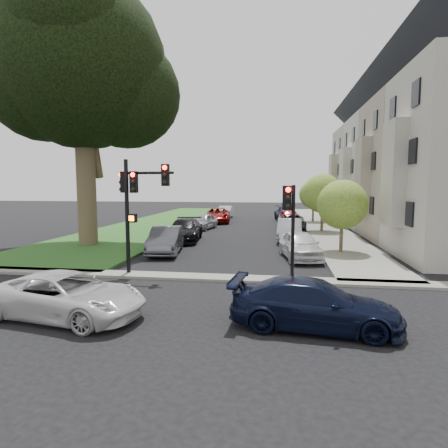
# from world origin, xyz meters

# --- Properties ---
(ground) EXTENTS (140.00, 140.00, 0.00)m
(ground) POSITION_xyz_m (0.00, 0.00, 0.00)
(ground) COLOR black
(ground) RESTS_ON ground
(grass_strip) EXTENTS (8.00, 44.00, 0.12)m
(grass_strip) POSITION_xyz_m (-9.00, 24.00, 0.06)
(grass_strip) COLOR #306323
(grass_strip) RESTS_ON ground
(sidewalk_right) EXTENTS (3.50, 44.00, 0.12)m
(sidewalk_right) POSITION_xyz_m (6.75, 24.00, 0.06)
(sidewalk_right) COLOR slate
(sidewalk_right) RESTS_ON ground
(sidewalk_cross) EXTENTS (60.00, 1.00, 0.12)m
(sidewalk_cross) POSITION_xyz_m (0.00, 2.00, 0.06)
(sidewalk_cross) COLOR slate
(sidewalk_cross) RESTS_ON ground
(house_b) EXTENTS (7.70, 7.55, 15.97)m
(house_b) POSITION_xyz_m (12.45, 15.50, 6.93)
(house_b) COLOR #9E9785
(house_b) RESTS_ON ground
(house_c) EXTENTS (7.70, 7.55, 15.97)m
(house_c) POSITION_xyz_m (12.45, 23.00, 6.93)
(house_c) COLOR beige
(house_c) RESTS_ON ground
(house_d) EXTENTS (7.70, 7.55, 15.97)m
(house_d) POSITION_xyz_m (12.45, 30.50, 6.93)
(house_d) COLOR tan
(house_d) RESTS_ON ground
(eucalyptus) EXTENTS (11.58, 10.51, 16.41)m
(eucalyptus) POSITION_xyz_m (-9.48, 9.21, 11.21)
(eucalyptus) COLOR brown
(eucalyptus) RESTS_ON ground
(small_tree_a) EXTENTS (2.80, 2.80, 4.21)m
(small_tree_a) POSITION_xyz_m (6.20, 8.79, 2.80)
(small_tree_a) COLOR brown
(small_tree_a) RESTS_ON ground
(small_tree_b) EXTENTS (3.20, 3.20, 4.80)m
(small_tree_b) POSITION_xyz_m (6.20, 18.41, 3.19)
(small_tree_b) COLOR brown
(small_tree_b) RESTS_ON ground
(small_tree_c) EXTENTS (2.91, 2.91, 4.36)m
(small_tree_c) POSITION_xyz_m (6.20, 26.43, 2.90)
(small_tree_c) COLOR brown
(small_tree_c) RESTS_ON ground
(traffic_signal_main) EXTENTS (2.44, 0.63, 4.99)m
(traffic_signal_main) POSITION_xyz_m (-3.41, 2.23, 3.44)
(traffic_signal_main) COLOR black
(traffic_signal_main) RESTS_ON ground
(traffic_signal_secondary) EXTENTS (0.53, 0.43, 3.91)m
(traffic_signal_secondary) POSITION_xyz_m (3.09, 2.19, 2.73)
(traffic_signal_secondary) COLOR black
(traffic_signal_secondary) RESTS_ON ground
(car_cross_near) EXTENTS (5.08, 2.99, 1.33)m
(car_cross_near) POSITION_xyz_m (-3.55, -3.06, 0.66)
(car_cross_near) COLOR silver
(car_cross_near) RESTS_ON ground
(car_cross_far) EXTENTS (4.79, 2.38, 1.34)m
(car_cross_far) POSITION_xyz_m (3.64, -2.86, 0.67)
(car_cross_far) COLOR black
(car_cross_far) RESTS_ON ground
(car_parked_0) EXTENTS (2.44, 4.55, 1.47)m
(car_parked_0) POSITION_xyz_m (3.80, 6.91, 0.74)
(car_parked_0) COLOR silver
(car_parked_0) RESTS_ON ground
(car_parked_1) EXTENTS (1.77, 4.71, 1.53)m
(car_parked_1) POSITION_xyz_m (3.42, 13.24, 0.77)
(car_parked_1) COLOR #999BA0
(car_parked_1) RESTS_ON ground
(car_parked_2) EXTENTS (2.34, 5.06, 1.41)m
(car_parked_2) POSITION_xyz_m (3.78, 19.59, 0.70)
(car_parked_2) COLOR #3F4247
(car_parked_2) RESTS_ON ground
(car_parked_3) EXTENTS (2.30, 4.78, 1.58)m
(car_parked_3) POSITION_xyz_m (3.70, 22.85, 0.79)
(car_parked_3) COLOR maroon
(car_parked_3) RESTS_ON ground
(car_parked_4) EXTENTS (2.56, 5.44, 1.53)m
(car_parked_4) POSITION_xyz_m (3.40, 28.74, 0.77)
(car_parked_4) COLOR black
(car_parked_4) RESTS_ON ground
(car_parked_5) EXTENTS (2.27, 4.81, 1.52)m
(car_parked_5) POSITION_xyz_m (-3.71, 7.42, 0.76)
(car_parked_5) COLOR #3F4247
(car_parked_5) RESTS_ON ground
(car_parked_6) EXTENTS (2.65, 5.46, 1.53)m
(car_parked_6) POSITION_xyz_m (-3.82, 12.19, 0.77)
(car_parked_6) COLOR black
(car_parked_6) RESTS_ON ground
(car_parked_7) EXTENTS (2.32, 4.26, 1.38)m
(car_parked_7) POSITION_xyz_m (-3.91, 19.12, 0.69)
(car_parked_7) COLOR #999BA0
(car_parked_7) RESTS_ON ground
(car_parked_8) EXTENTS (3.08, 5.68, 1.51)m
(car_parked_8) POSITION_xyz_m (-3.60, 25.10, 0.76)
(car_parked_8) COLOR maroon
(car_parked_8) RESTS_ON ground
(car_parked_9) EXTENTS (1.51, 4.27, 1.40)m
(car_parked_9) POSITION_xyz_m (-3.52, 30.41, 0.70)
(car_parked_9) COLOR silver
(car_parked_9) RESTS_ON ground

